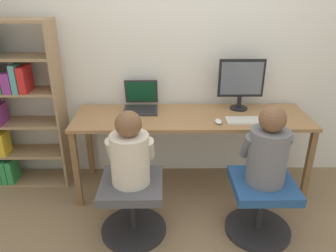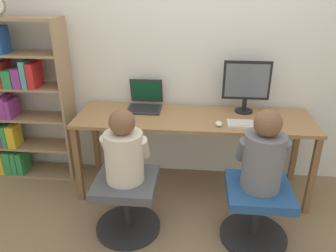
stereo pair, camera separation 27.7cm
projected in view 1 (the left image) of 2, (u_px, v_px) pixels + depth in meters
name	position (u px, v px, depth m)	size (l,w,h in m)	color
ground_plane	(192.00, 206.00, 2.98)	(14.00, 14.00, 0.00)	#846B4C
wall_back	(190.00, 48.00, 3.07)	(10.00, 0.05, 2.60)	silver
desk	(191.00, 123.00, 2.98)	(2.11, 0.62, 0.76)	olive
desktop_monitor	(241.00, 82.00, 3.00)	(0.42, 0.17, 0.48)	black
laptop	(141.00, 104.00, 3.08)	(0.31, 0.33, 0.26)	#2D2D30
keyboard	(249.00, 121.00, 2.81)	(0.39, 0.15, 0.03)	silver
computer_mouse_by_keyboard	(218.00, 121.00, 2.79)	(0.06, 0.10, 0.03)	silver
office_chair_left	(261.00, 203.00, 2.57)	(0.53, 0.53, 0.48)	#262628
office_chair_right	(133.00, 203.00, 2.57)	(0.53, 0.53, 0.48)	#262628
person_at_monitor	(268.00, 150.00, 2.39)	(0.35, 0.30, 0.61)	slate
person_at_laptop	(130.00, 153.00, 2.39)	(0.36, 0.29, 0.57)	beige
bookshelf	(3.00, 107.00, 3.03)	(0.85, 0.30, 1.59)	#997A56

